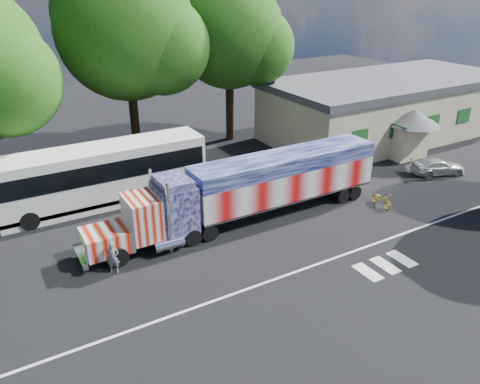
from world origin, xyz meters
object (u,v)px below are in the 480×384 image
coach_bus (104,174)px  parked_car (438,167)px  tree_n_mid (129,31)px  bicycle (381,199)px  tree_ne_a (231,34)px  woman (113,258)px  semi_truck (253,187)px

coach_bus → parked_car: coach_bus is taller
coach_bus → tree_n_mid: size_ratio=0.87×
bicycle → tree_ne_a: (-1.56, 16.67, 8.54)m
coach_bus → tree_n_mid: bearing=57.8°
tree_n_mid → tree_ne_a: bearing=-2.2°
coach_bus → woman: bearing=-103.4°
coach_bus → tree_n_mid: (4.84, 7.69, 7.71)m
bicycle → tree_ne_a: size_ratio=0.13×
parked_car → bicycle: bearing=124.1°
semi_truck → coach_bus: 9.59m
semi_truck → coach_bus: semi_truck is taller
coach_bus → woman: (-1.91, -8.04, -1.12)m
woman → bicycle: (16.80, -1.27, -0.37)m
parked_car → bicycle: 7.77m
semi_truck → coach_bus: (-6.92, 6.63, -0.10)m
parked_car → bicycle: parked_car is taller
coach_bus → woman: size_ratio=7.78×
bicycle → parked_car: bearing=16.0°
semi_truck → tree_n_mid: 16.36m
woman → tree_ne_a: bearing=68.7°
coach_bus → tree_ne_a: 16.78m
semi_truck → tree_n_mid: (-2.08, 14.33, 7.61)m
semi_truck → woman: (-8.83, -1.40, -1.22)m
coach_bus → bicycle: (14.89, -9.31, -1.49)m
parked_car → coach_bus: bearing=92.2°
semi_truck → woman: 9.03m
bicycle → semi_truck: bearing=164.2°
coach_bus → tree_n_mid: tree_n_mid is taller
bicycle → tree_n_mid: tree_n_mid is taller
woman → bicycle: 16.85m
coach_bus → bicycle: coach_bus is taller
woman → coach_bus: bearing=100.0°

